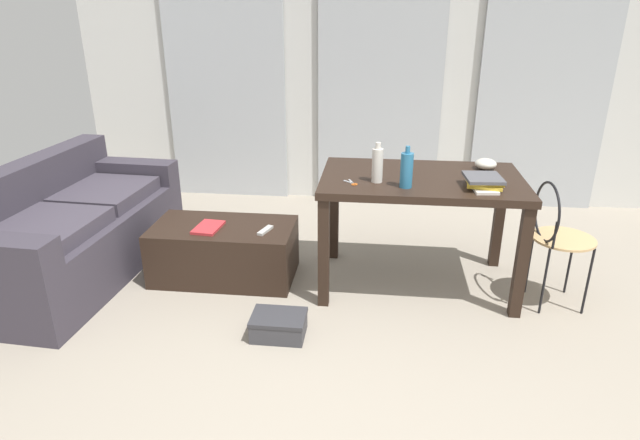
% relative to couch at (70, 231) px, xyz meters
% --- Properties ---
extents(ground_plane, '(8.02, 8.02, 0.00)m').
position_rel_couch_xyz_m(ground_plane, '(2.18, -0.12, -0.33)').
color(ground_plane, gray).
extents(wall_back, '(5.86, 0.10, 2.50)m').
position_rel_couch_xyz_m(wall_back, '(2.18, 1.95, 0.92)').
color(wall_back, silver).
rests_on(wall_back, ground).
extents(curtains, '(4.17, 0.03, 2.12)m').
position_rel_couch_xyz_m(curtains, '(2.18, 1.86, 0.73)').
color(curtains, '#B2B7BC').
rests_on(curtains, ground).
extents(couch, '(0.94, 1.86, 0.82)m').
position_rel_couch_xyz_m(couch, '(0.00, 0.00, 0.00)').
color(couch, '#38333D').
rests_on(couch, ground).
extents(coffee_table, '(1.00, 0.54, 0.40)m').
position_rel_couch_xyz_m(coffee_table, '(1.12, 0.07, -0.13)').
color(coffee_table, black).
rests_on(coffee_table, ground).
extents(craft_table, '(1.33, 0.83, 0.80)m').
position_rel_couch_xyz_m(craft_table, '(2.49, 0.12, 0.36)').
color(craft_table, black).
rests_on(craft_table, ground).
extents(wire_chair, '(0.39, 0.40, 0.84)m').
position_rel_couch_xyz_m(wire_chair, '(3.33, -0.06, 0.20)').
color(wire_chair, tan).
rests_on(wire_chair, ground).
extents(bottle_near, '(0.08, 0.08, 0.26)m').
position_rel_couch_xyz_m(bottle_near, '(2.38, -0.12, 0.58)').
color(bottle_near, teal).
rests_on(bottle_near, craft_table).
extents(bottle_far, '(0.07, 0.07, 0.26)m').
position_rel_couch_xyz_m(bottle_far, '(2.20, -0.03, 0.58)').
color(bottle_far, beige).
rests_on(bottle_far, craft_table).
extents(bowl, '(0.15, 0.15, 0.07)m').
position_rel_couch_xyz_m(bowl, '(2.94, 0.35, 0.50)').
color(bowl, beige).
rests_on(bowl, craft_table).
extents(book_stack, '(0.26, 0.30, 0.07)m').
position_rel_couch_xyz_m(book_stack, '(2.86, -0.07, 0.51)').
color(book_stack, silver).
rests_on(book_stack, craft_table).
extents(scissors, '(0.10, 0.12, 0.00)m').
position_rel_couch_xyz_m(scissors, '(2.04, -0.08, 0.47)').
color(scissors, '#9EA0A5').
rests_on(scissors, craft_table).
extents(tv_remote_primary, '(0.09, 0.17, 0.02)m').
position_rel_couch_xyz_m(tv_remote_primary, '(1.44, 0.00, 0.08)').
color(tv_remote_primary, '#B7B7B2').
rests_on(tv_remote_primary, coffee_table).
extents(magazine, '(0.19, 0.26, 0.02)m').
position_rel_couch_xyz_m(magazine, '(1.04, 0.01, 0.08)').
color(magazine, red).
rests_on(magazine, coffee_table).
extents(shoebox, '(0.32, 0.24, 0.14)m').
position_rel_couch_xyz_m(shoebox, '(1.65, -0.64, -0.26)').
color(shoebox, '#38383D').
rests_on(shoebox, ground).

